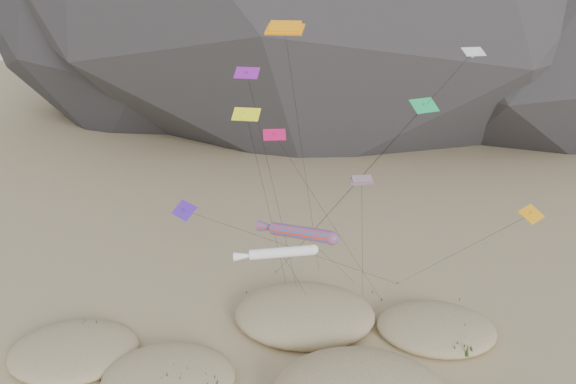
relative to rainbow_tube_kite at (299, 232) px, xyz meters
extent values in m
ellipsoid|color=#CCB789|center=(-10.86, -4.81, -11.59)|extent=(11.45, 9.73, 2.60)
ellipsoid|color=#CCB789|center=(0.53, 5.60, -11.43)|extent=(14.29, 12.15, 3.29)
ellipsoid|color=#CCB789|center=(13.44, 3.99, -11.64)|extent=(11.58, 9.84, 2.35)
ellipsoid|color=#CCB789|center=(-20.56, -1.21, -11.69)|extent=(11.88, 10.10, 2.14)
ellipsoid|color=black|center=(-9.58, -5.75, -11.37)|extent=(2.64, 2.26, 0.79)
ellipsoid|color=black|center=(-0.54, 3.87, -11.17)|extent=(3.15, 2.70, 0.95)
ellipsoid|color=black|center=(2.44, 3.25, -11.27)|extent=(2.14, 1.83, 0.64)
ellipsoid|color=black|center=(14.84, 3.42, -11.47)|extent=(2.48, 2.12, 0.74)
ellipsoid|color=black|center=(14.66, 0.31, -11.57)|extent=(2.35, 2.01, 0.71)
ellipsoid|color=black|center=(-20.06, 1.44, -11.67)|extent=(2.36, 2.02, 0.71)
ellipsoid|color=black|center=(-20.00, -2.57, -11.77)|extent=(1.73, 1.48, 0.52)
cylinder|color=#3F2D1E|center=(-0.02, 9.19, -12.02)|extent=(0.08, 0.08, 0.30)
cylinder|color=#3F2D1E|center=(-1.33, 10.78, -12.02)|extent=(0.08, 0.08, 0.30)
cylinder|color=#3F2D1E|center=(8.00, 11.46, -12.02)|extent=(0.08, 0.08, 0.30)
cylinder|color=#3F2D1E|center=(11.02, 13.65, -12.02)|extent=(0.08, 0.08, 0.30)
cylinder|color=#3F2D1E|center=(8.81, 9.77, -12.02)|extent=(0.08, 0.08, 0.30)
cylinder|color=#3F2D1E|center=(-3.07, 15.71, -12.02)|extent=(0.08, 0.08, 0.30)
cylinder|color=#3F2D1E|center=(17.28, 10.22, -12.02)|extent=(0.08, 0.08, 0.30)
cylinder|color=#3F2D1E|center=(-5.99, 10.69, -12.02)|extent=(0.08, 0.08, 0.30)
cylinder|color=#FF401A|center=(0.24, -0.16, 0.04)|extent=(5.80, 4.16, 1.73)
sphere|color=#FF401A|center=(2.81, -1.74, 0.28)|extent=(1.16, 1.16, 1.16)
cone|color=#FF401A|center=(-2.59, 1.59, -0.27)|extent=(2.66, 2.17, 1.24)
cylinder|color=black|center=(3.27, 6.70, -6.07)|extent=(6.08, 13.73, 12.23)
cylinder|color=white|center=(-1.35, -2.30, -0.82)|extent=(5.35, 1.27, 1.20)
sphere|color=white|center=(1.27, -2.09, -0.61)|extent=(0.88, 0.88, 0.88)
cone|color=white|center=(-4.23, -2.54, -1.08)|extent=(2.20, 0.93, 0.90)
cylinder|color=black|center=(-0.08, 3.28, -6.50)|extent=(2.56, 11.19, 11.37)
cube|color=orange|center=(-1.22, 1.17, 16.65)|extent=(3.18, 1.89, 0.87)
cube|color=orange|center=(-1.22, 1.17, 16.88)|extent=(2.69, 1.52, 0.85)
cylinder|color=black|center=(0.44, 8.85, 2.24)|extent=(3.33, 15.39, 28.84)
cube|color=#FF3D1A|center=(5.27, 1.14, 4.35)|extent=(2.07, 1.17, 0.56)
cube|color=#FF3D1A|center=(5.27, 1.14, 4.52)|extent=(1.75, 0.94, 0.55)
cylinder|color=black|center=(6.06, 5.88, -3.91)|extent=(1.61, 9.50, 16.53)
cube|color=#5421C5|center=(-9.23, -2.14, 2.70)|extent=(2.44, 2.51, 0.99)
cube|color=#5421C5|center=(-9.23, -2.14, 2.55)|extent=(0.44, 0.43, 0.79)
cylinder|color=black|center=(0.90, 5.75, -4.71)|extent=(20.28, 15.82, 14.84)
cube|color=#F89C0D|center=(17.80, -3.65, 3.46)|extent=(2.48, 2.54, 0.78)
cube|color=#F89C0D|center=(17.80, -3.65, 3.31)|extent=(0.33, 0.33, 0.80)
cylinder|color=black|center=(14.41, 5.00, -4.33)|extent=(6.80, 17.32, 15.60)
cube|color=#F1F619|center=(-3.95, -2.47, 10.69)|extent=(2.21, 1.38, 0.82)
cube|color=#F1F619|center=(-3.95, -2.47, 10.54)|extent=(0.29, 0.29, 0.70)
cylinder|color=black|center=(-2.64, 4.16, -0.72)|extent=(2.64, 13.27, 22.82)
cube|color=silver|center=(13.35, 0.73, 15.07)|extent=(1.94, 1.47, 0.60)
cube|color=silver|center=(13.35, 0.73, 14.92)|extent=(0.25, 0.22, 0.60)
cylinder|color=black|center=(5.14, 8.22, 1.47)|extent=(16.44, 15.02, 27.21)
cube|color=purple|center=(-4.24, 0.97, 13.31)|extent=(2.12, 1.34, 0.82)
cube|color=purple|center=(-4.24, 0.97, 13.16)|extent=(0.29, 0.31, 0.66)
cylinder|color=black|center=(-2.13, 5.08, 0.60)|extent=(4.25, 8.25, 25.45)
cube|color=#1AAE5E|center=(10.35, 2.92, 10.47)|extent=(2.73, 2.35, 1.02)
cube|color=#1AAE5E|center=(10.35, 2.92, 10.32)|extent=(0.43, 0.44, 0.83)
cylinder|color=black|center=(3.64, 9.31, -0.83)|extent=(13.45, 12.82, 22.60)
cube|color=#C71252|center=(-2.00, -0.09, 8.56)|extent=(1.92, 1.13, 0.76)
cube|color=#C71252|center=(-2.00, -0.09, 8.41)|extent=(0.25, 0.28, 0.61)
cylinder|color=black|center=(3.41, 4.84, -1.78)|extent=(10.84, 9.90, 20.69)
camera|label=1|loc=(1.13, -44.07, 19.21)|focal=35.00mm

